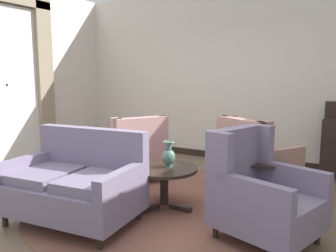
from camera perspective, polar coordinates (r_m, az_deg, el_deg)
The scene contains 13 objects.
ground at distance 4.06m, azimuth -3.13°, elevation -14.13°, with size 9.07×9.07×0.00m, color brown.
wall_back at distance 6.35m, azimuth 11.11°, elevation 8.28°, with size 6.64×0.08×3.11m, color silver.
wall_left at distance 6.63m, azimuth -23.28°, elevation 7.75°, with size 0.08×4.02×3.11m, color silver.
baseboard_back at distance 6.47m, azimuth 10.58°, elevation -5.08°, with size 6.48×0.03×0.12m, color black.
area_rug at distance 4.30m, azimuth -0.91°, elevation -12.74°, with size 3.23×3.23×0.01m, color brown.
window_with_curtains at distance 6.35m, azimuth -25.26°, elevation 7.62°, with size 0.12×1.87×2.91m.
coffee_table at distance 4.07m, azimuth -0.66°, elevation -8.27°, with size 0.78×0.78×0.49m.
porcelain_vase at distance 4.03m, azimuth 0.10°, elevation -4.95°, with size 0.16×0.16×0.31m.
settee at distance 3.83m, azimuth -15.17°, elevation -9.35°, with size 1.46×1.00×0.97m.
armchair_back_corner at distance 5.11m, azimuth -5.69°, elevation -4.49°, with size 1.14×1.11×0.98m.
armchair_far_left at distance 3.43m, azimuth 14.98°, elevation -10.87°, with size 1.07×1.00×1.05m.
armchair_foreground_right at distance 4.63m, azimuth 14.13°, elevation -5.83°, with size 1.10×1.12×1.03m.
side_table at distance 3.88m, azimuth 15.48°, elevation -9.35°, with size 0.48×0.48×0.65m.
Camera 1 is at (2.05, -3.14, 1.56)m, focal length 36.69 mm.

